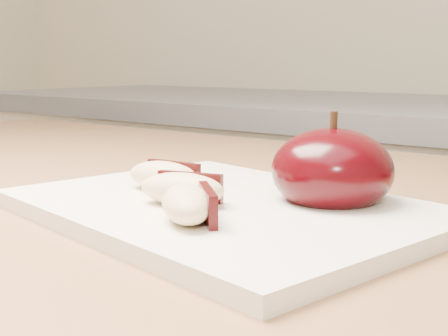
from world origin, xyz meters
The scene contains 5 objects.
cutting_board centered at (-0.01, 0.41, 0.91)m, with size 0.31×0.23×0.01m, color silver.
apple_half centered at (0.05, 0.46, 0.94)m, with size 0.11×0.11×0.08m.
apple_wedge_a centered at (-0.07, 0.41, 0.92)m, with size 0.07×0.04×0.02m.
apple_wedge_b centered at (-0.03, 0.38, 0.92)m, with size 0.07×0.05×0.02m.
apple_wedge_c centered at (0.01, 0.35, 0.92)m, with size 0.07×0.07×0.02m.
Camera 1 is at (0.27, 0.05, 1.02)m, focal length 50.00 mm.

